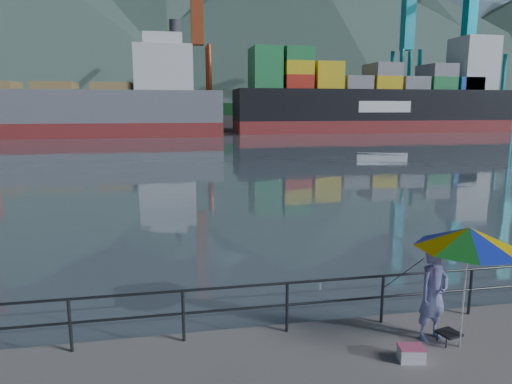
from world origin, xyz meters
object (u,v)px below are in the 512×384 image
at_px(cooler_bag, 411,354).
at_px(container_ship, 383,99).
at_px(fisherman, 433,294).
at_px(bulk_carrier, 74,109).
at_px(beach_umbrella, 469,238).

xyz_separation_m(cooler_bag, container_ship, (36.18, 75.18, 5.78)).
xyz_separation_m(fisherman, cooler_bag, (-0.78, -0.67, -0.77)).
relative_size(bulk_carrier, container_ship, 0.95).
relative_size(fisherman, container_ship, 0.03).
bearing_deg(cooler_bag, beach_umbrella, 24.62).
relative_size(fisherman, beach_umbrella, 0.74).
height_order(bulk_carrier, container_ship, container_ship).
bearing_deg(fisherman, bulk_carrier, 90.54).
bearing_deg(container_ship, beach_umbrella, -115.08).
xyz_separation_m(fisherman, container_ship, (35.41, 74.52, 5.01)).
distance_m(beach_umbrella, cooler_bag, 2.27).
xyz_separation_m(cooler_bag, bulk_carrier, (-18.32, 70.15, 4.02)).
distance_m(fisherman, bulk_carrier, 72.14).
relative_size(fisherman, cooler_bag, 4.21).
xyz_separation_m(bulk_carrier, container_ship, (54.51, 5.03, 1.75)).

